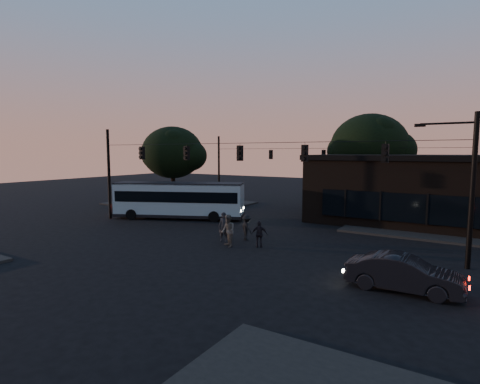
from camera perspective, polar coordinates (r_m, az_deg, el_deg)
The scene contains 14 objects.
ground at distance 21.95m, azimuth -5.61°, elevation -8.76°, with size 120.00×120.00×0.00m, color black.
sidewalk_far_right at distance 31.29m, azimuth 29.77°, elevation -4.92°, with size 14.00×10.00×0.15m, color black.
sidewalk_far_left at distance 41.31m, azimuth -9.16°, elevation -1.69°, with size 14.00×10.00×0.15m, color black.
building at distance 33.12m, azimuth 24.97°, elevation 0.49°, with size 15.40×10.41×5.40m.
tree_behind at distance 39.81m, azimuth 19.09°, elevation 6.59°, with size 7.60×7.60×9.43m.
tree_left at distance 40.19m, azimuth -10.23°, elevation 5.93°, with size 6.40×6.40×8.30m.
signal_rig_near at distance 24.53m, azimuth 0.00°, elevation 3.37°, with size 26.24×0.30×7.50m.
signal_rig_far at distance 39.03m, azimuth 12.58°, elevation 3.87°, with size 26.24×0.30×7.50m.
bus at distance 32.08m, azimuth -9.25°, elevation -0.96°, with size 10.96×6.74×3.06m.
car at distance 16.83m, azimuth 23.67°, elevation -11.30°, with size 1.55×4.44×1.46m, color black.
pedestrian_a at distance 23.70m, azimuth -2.48°, elevation -5.33°, with size 0.67×0.44×1.85m, color black.
pedestrian_b at distance 22.34m, azimuth -1.84°, elevation -5.93°, with size 0.94×0.73×1.92m, color #514F4A.
pedestrian_c at distance 22.24m, azimuth 2.99°, elevation -6.42°, with size 0.93×0.39×1.59m, color black.
pedestrian_d at distance 24.04m, azimuth 1.01°, elevation -5.43°, with size 1.05×0.60×1.63m, color black.
Camera 1 is at (12.99, -16.78, 5.61)m, focal length 28.00 mm.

